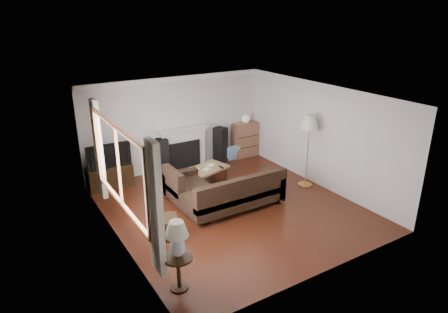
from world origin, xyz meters
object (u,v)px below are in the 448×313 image
bookshelf (245,140)px  coffee_table (205,177)px  tv_stand (110,176)px  floor_lamp (308,151)px  side_table (179,272)px  sectional_sofa (234,192)px

bookshelf → coffee_table: bearing=-149.0°
tv_stand → coffee_table: bearing=-30.2°
floor_lamp → side_table: (-4.34, -1.88, -0.60)m
tv_stand → bookshelf: 4.04m
floor_lamp → coffee_table: bearing=148.8°
floor_lamp → tv_stand: bearing=149.3°
side_table → bookshelf: bearing=45.9°
tv_stand → side_table: (-0.21, -4.33, 0.03)m
bookshelf → floor_lamp: floor_lamp is taller
sectional_sofa → tv_stand: bearing=127.7°
coffee_table → sectional_sofa: bearing=-107.2°
floor_lamp → side_table: 4.77m
coffee_table → side_table: (-2.22, -3.16, 0.07)m
side_table → coffee_table: bearing=54.9°
floor_lamp → bookshelf: bearing=92.1°
sectional_sofa → side_table: size_ratio=4.14×
coffee_table → floor_lamp: size_ratio=0.65×
tv_stand → sectional_sofa: sectional_sofa is taller
coffee_table → side_table: side_table is taller
sectional_sofa → coffee_table: bearing=88.0°
bookshelf → side_table: bearing=-134.1°
coffee_table → floor_lamp: floor_lamp is taller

